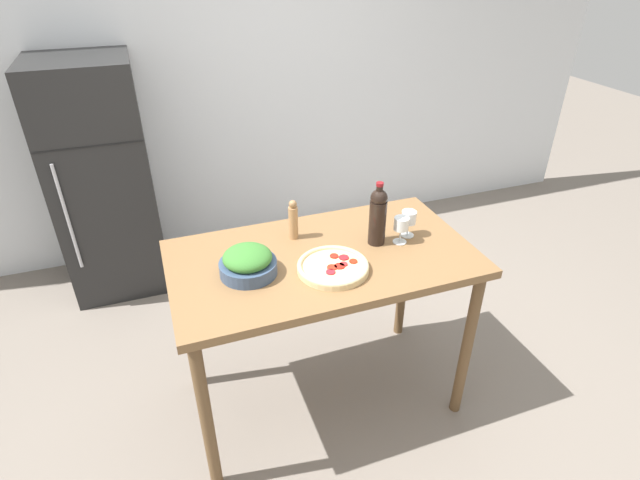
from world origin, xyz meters
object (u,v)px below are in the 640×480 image
object	(u,v)px
wine_glass_near	(401,225)
homemade_pizza	(333,267)
wine_bottle	(378,215)
wine_glass_far	(409,218)
salad_bowl	(248,262)
refrigerator	(103,181)
pepper_mill	(293,220)

from	to	relation	value
wine_glass_near	homemade_pizza	distance (m)	0.42
wine_bottle	wine_glass_near	xyz separation A→B (m)	(0.11, -0.04, -0.06)
wine_glass_far	wine_glass_near	bearing A→B (deg)	-145.54
wine_glass_near	salad_bowl	xyz separation A→B (m)	(-0.75, -0.01, -0.04)
wine_bottle	salad_bowl	world-z (taller)	wine_bottle
salad_bowl	refrigerator	bearing A→B (deg)	111.99
refrigerator	wine_glass_near	distance (m)	2.14
wine_glass_far	salad_bowl	size ratio (longest dim) A/B	0.53
refrigerator	wine_glass_near	world-z (taller)	refrigerator
wine_bottle	wine_glass_near	distance (m)	0.13
wine_glass_far	pepper_mill	distance (m)	0.56
wine_glass_far	pepper_mill	world-z (taller)	pepper_mill
pepper_mill	salad_bowl	size ratio (longest dim) A/B	0.81
refrigerator	wine_glass_far	bearing A→B (deg)	-46.68
wine_glass_near	homemade_pizza	xyz separation A→B (m)	(-0.39, -0.11, -0.08)
wine_bottle	homemade_pizza	size ratio (longest dim) A/B	0.99
wine_bottle	salad_bowl	distance (m)	0.65
wine_glass_far	pepper_mill	xyz separation A→B (m)	(-0.54, 0.17, 0.00)
wine_glass_near	salad_bowl	size ratio (longest dim) A/B	0.53
homemade_pizza	salad_bowl	bearing A→B (deg)	164.02
wine_bottle	wine_glass_near	bearing A→B (deg)	-18.19
refrigerator	homemade_pizza	world-z (taller)	refrigerator
wine_bottle	homemade_pizza	bearing A→B (deg)	-152.23
homemade_pizza	wine_glass_near	bearing A→B (deg)	16.06
wine_glass_near	refrigerator	bearing A→B (deg)	131.23
refrigerator	wine_glass_far	xyz separation A→B (m)	(1.47, -1.55, 0.24)
refrigerator	wine_bottle	world-z (taller)	refrigerator
salad_bowl	homemade_pizza	world-z (taller)	salad_bowl
salad_bowl	wine_glass_far	bearing A→B (deg)	3.85
pepper_mill	homemade_pizza	world-z (taller)	pepper_mill
wine_glass_near	pepper_mill	distance (m)	0.52
wine_glass_near	wine_glass_far	world-z (taller)	same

